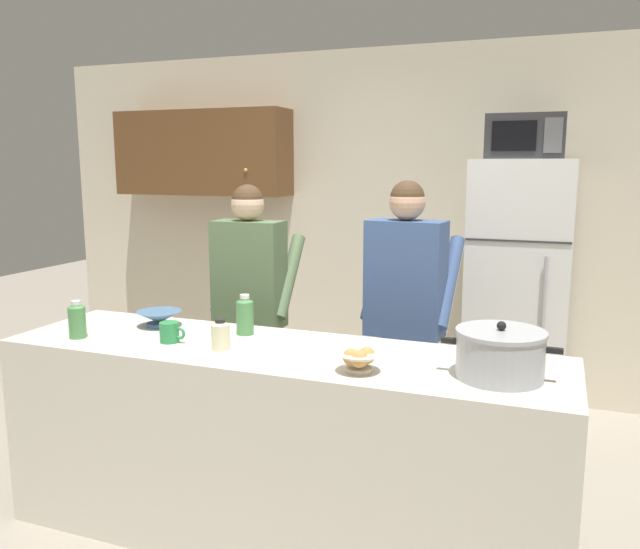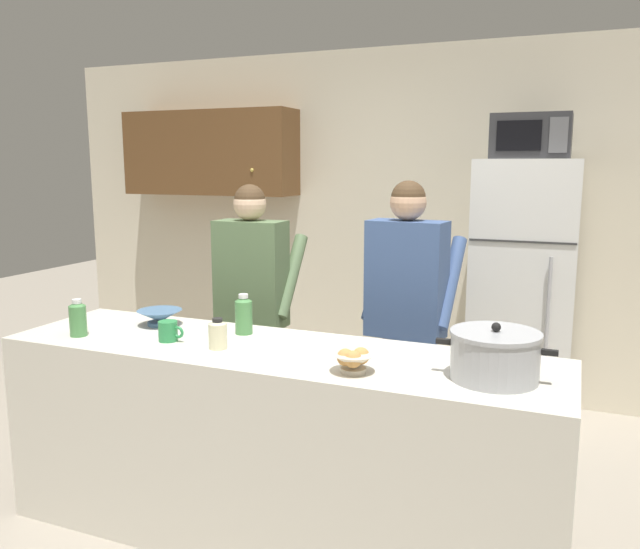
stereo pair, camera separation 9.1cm
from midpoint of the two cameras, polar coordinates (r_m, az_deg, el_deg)
ground_plane at (r=3.27m, az=-3.10°, el=-22.32°), size 14.00×14.00×0.00m
back_wall_unit at (r=4.98m, az=5.44°, el=5.71°), size 6.00×0.48×2.60m
kitchen_island at (r=3.05m, az=-3.18°, el=-14.97°), size 2.57×0.68×0.92m
refrigerator at (r=4.43m, az=18.33°, el=-1.73°), size 0.64×0.68×1.77m
microwave at (r=4.33m, az=19.06°, el=11.64°), size 0.48×0.37×0.28m
person_near_pot at (r=3.78m, az=-5.44°, el=-1.27°), size 0.49×0.41×1.63m
person_by_sink at (r=3.50m, az=8.53°, el=-1.84°), size 0.54×0.45×1.66m
cooking_pot at (r=2.55m, az=16.44°, el=-7.00°), size 0.46×0.35×0.23m
coffee_mug at (r=3.06m, az=-12.63°, el=-5.00°), size 0.13×0.09×0.10m
bread_bowl at (r=2.55m, az=4.05°, el=-7.69°), size 0.19×0.19×0.10m
empty_bowl at (r=3.36m, az=-13.46°, el=-3.70°), size 0.23×0.23×0.08m
bottle_near_edge at (r=2.89m, az=-8.28°, el=-5.29°), size 0.08×0.08×0.14m
bottle_mid_counter at (r=3.26m, az=-20.20°, el=-3.70°), size 0.08×0.08×0.18m
bottle_far_corner at (r=3.12m, az=-6.05°, el=-3.59°), size 0.09×0.09×0.20m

